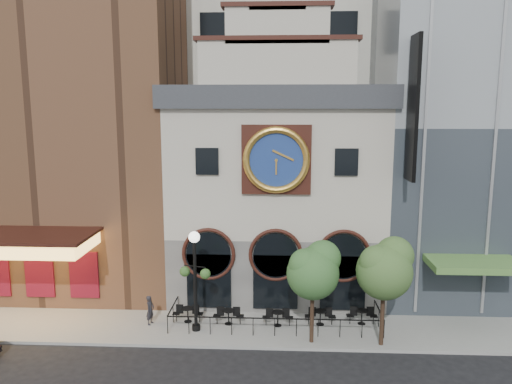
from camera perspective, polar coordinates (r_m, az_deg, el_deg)
The scene contains 15 objects.
ground at distance 24.47m, azimuth 2.10°, elevation -17.64°, with size 120.00×120.00×0.00m, color black.
sidewalk at distance 26.69m, azimuth 2.18°, elevation -15.04°, with size 44.00×5.00×0.15m, color gray.
clock_building at distance 29.92m, azimuth 2.37°, elevation 0.93°, with size 12.60×8.78×18.65m.
theater_building at distance 34.37m, azimuth -20.21°, elevation 11.38°, with size 14.00×15.60×25.00m.
retail_building at distance 34.23m, azimuth 24.93°, elevation 6.96°, with size 14.00×14.40×20.00m.
cafe_railing at distance 26.47m, azimuth 2.18°, elevation -14.00°, with size 10.60×2.60×0.90m, color black, non-canonical shape.
bistro_0 at distance 26.99m, azimuth -7.80°, elevation -13.58°, with size 1.58×0.68×0.90m.
bistro_1 at distance 26.53m, azimuth -3.16°, elevation -13.92°, with size 1.58×0.68×0.90m.
bistro_2 at distance 26.33m, azimuth 2.50°, elevation -14.11°, with size 1.58×0.68×0.90m.
bistro_3 at distance 26.64m, azimuth 7.35°, elevation -13.89°, with size 1.58×0.68×0.90m.
bistro_4 at distance 27.06m, azimuth 12.00°, elevation -13.64°, with size 1.58×0.68×0.90m.
pedestrian at distance 26.96m, azimuth -12.01°, elevation -13.05°, with size 0.56×0.36×1.52m, color black.
lamppost at distance 25.05m, azimuth -7.00°, elevation -8.83°, with size 1.59×0.83×5.11m.
tree_left at distance 23.70m, azimuth 6.62°, elevation -8.75°, with size 2.56×2.47×4.93m.
tree_right at distance 23.98m, azimuth 14.55°, elevation -8.32°, with size 2.69×2.59×5.18m.
Camera 1 is at (0.21, -21.75, 11.22)m, focal length 35.00 mm.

